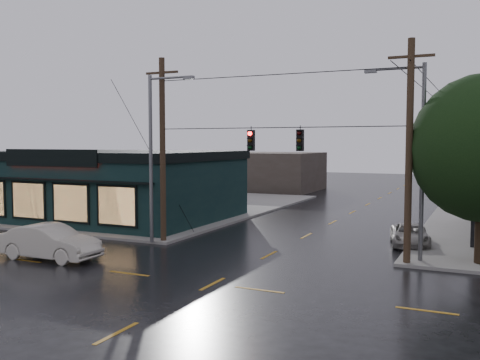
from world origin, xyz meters
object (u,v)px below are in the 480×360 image
at_px(utility_pole_nw, 164,243).
at_px(suv_silver, 410,235).
at_px(utility_pole_ne, 407,266).
at_px(sedan_cream, 50,242).

height_order(utility_pole_nw, suv_silver, utility_pole_nw).
bearing_deg(utility_pole_ne, utility_pole_nw, 180.00).
bearing_deg(suv_silver, utility_pole_nw, -169.69).
bearing_deg(suv_silver, sedan_cream, -155.92).
xyz_separation_m(sedan_cream, suv_silver, (15.12, 10.74, -0.25)).
height_order(utility_pole_nw, utility_pole_ne, same).
bearing_deg(sedan_cream, suv_silver, -55.98).
relative_size(utility_pole_nw, suv_silver, 2.45).
bearing_deg(utility_pole_nw, sedan_cream, -114.38).
xyz_separation_m(utility_pole_ne, sedan_cream, (-15.62, -5.79, 0.83)).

